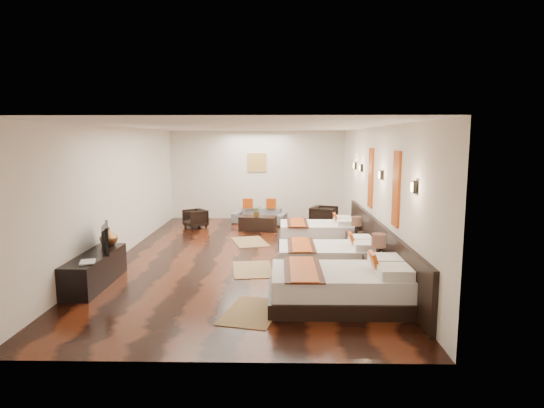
{
  "coord_description": "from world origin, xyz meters",
  "views": [
    {
      "loc": [
        0.74,
        -9.63,
        2.55
      ],
      "look_at": [
        0.56,
        0.4,
        1.1
      ],
      "focal_mm": 29.85,
      "sensor_mm": 36.0,
      "label": 1
    }
  ],
  "objects_px": {
    "tv": "(102,238)",
    "tv_console": "(95,270)",
    "nightstand_a": "(378,268)",
    "figurine": "(109,236)",
    "book": "(80,263)",
    "armchair_right": "(324,217)",
    "bed_near": "(342,287)",
    "coffee_table": "(258,223)",
    "nightstand_b": "(356,240)",
    "table_plant": "(257,211)",
    "bed_mid": "(329,257)",
    "bed_far": "(318,232)",
    "armchair_left": "(195,218)",
    "sofa": "(260,216)"
  },
  "relations": [
    {
      "from": "tv",
      "to": "table_plant",
      "type": "distance_m",
      "value": 5.2
    },
    {
      "from": "bed_near",
      "to": "tv",
      "type": "relative_size",
      "value": 2.56
    },
    {
      "from": "coffee_table",
      "to": "bed_mid",
      "type": "bearing_deg",
      "value": -67.61
    },
    {
      "from": "bed_far",
      "to": "nightstand_a",
      "type": "distance_m",
      "value": 3.47
    },
    {
      "from": "bed_near",
      "to": "coffee_table",
      "type": "bearing_deg",
      "value": 105.53
    },
    {
      "from": "armchair_left",
      "to": "armchair_right",
      "type": "xyz_separation_m",
      "value": [
        3.71,
        -0.04,
        0.05
      ]
    },
    {
      "from": "tv",
      "to": "coffee_table",
      "type": "distance_m",
      "value": 5.29
    },
    {
      "from": "book",
      "to": "armchair_left",
      "type": "xyz_separation_m",
      "value": [
        0.79,
        5.8,
        -0.3
      ]
    },
    {
      "from": "coffee_table",
      "to": "table_plant",
      "type": "xyz_separation_m",
      "value": [
        -0.02,
        -0.06,
        0.35
      ]
    },
    {
      "from": "bed_near",
      "to": "tv_console",
      "type": "bearing_deg",
      "value": 168.38
    },
    {
      "from": "nightstand_b",
      "to": "bed_mid",
      "type": "bearing_deg",
      "value": -119.31
    },
    {
      "from": "nightstand_a",
      "to": "figurine",
      "type": "relative_size",
      "value": 2.69
    },
    {
      "from": "bed_mid",
      "to": "figurine",
      "type": "relative_size",
      "value": 5.73
    },
    {
      "from": "book",
      "to": "nightstand_a",
      "type": "bearing_deg",
      "value": 7.12
    },
    {
      "from": "bed_near",
      "to": "tv",
      "type": "xyz_separation_m",
      "value": [
        -4.15,
        1.1,
        0.51
      ]
    },
    {
      "from": "bed_near",
      "to": "bed_mid",
      "type": "xyz_separation_m",
      "value": [
        -0.0,
        1.86,
        -0.03
      ]
    },
    {
      "from": "tv",
      "to": "figurine",
      "type": "distance_m",
      "value": 0.46
    },
    {
      "from": "tv",
      "to": "book",
      "type": "height_order",
      "value": "tv"
    },
    {
      "from": "bed_far",
      "to": "tv",
      "type": "distance_m",
      "value": 5.26
    },
    {
      "from": "book",
      "to": "figurine",
      "type": "relative_size",
      "value": 0.94
    },
    {
      "from": "tv_console",
      "to": "armchair_right",
      "type": "relative_size",
      "value": 2.57
    },
    {
      "from": "nightstand_b",
      "to": "table_plant",
      "type": "distance_m",
      "value": 3.39
    },
    {
      "from": "bed_mid",
      "to": "tv_console",
      "type": "xyz_separation_m",
      "value": [
        -4.19,
        -0.99,
        0.02
      ]
    },
    {
      "from": "tv",
      "to": "table_plant",
      "type": "bearing_deg",
      "value": -50.59
    },
    {
      "from": "book",
      "to": "coffee_table",
      "type": "xyz_separation_m",
      "value": [
        2.62,
        5.4,
        -0.37
      ]
    },
    {
      "from": "armchair_right",
      "to": "coffee_table",
      "type": "height_order",
      "value": "armchair_right"
    },
    {
      "from": "tv",
      "to": "book",
      "type": "bearing_deg",
      "value": 155.25
    },
    {
      "from": "figurine",
      "to": "armchair_left",
      "type": "relative_size",
      "value": 0.59
    },
    {
      "from": "armchair_left",
      "to": "table_plant",
      "type": "bearing_deg",
      "value": 37.34
    },
    {
      "from": "bed_mid",
      "to": "nightstand_a",
      "type": "distance_m",
      "value": 1.21
    },
    {
      "from": "figurine",
      "to": "book",
      "type": "bearing_deg",
      "value": -90.0
    },
    {
      "from": "figurine",
      "to": "coffee_table",
      "type": "bearing_deg",
      "value": 57.6
    },
    {
      "from": "tv",
      "to": "armchair_right",
      "type": "bearing_deg",
      "value": -63.18
    },
    {
      "from": "bed_far",
      "to": "coffee_table",
      "type": "height_order",
      "value": "bed_far"
    },
    {
      "from": "armchair_right",
      "to": "coffee_table",
      "type": "xyz_separation_m",
      "value": [
        -1.88,
        -0.37,
        -0.12
      ]
    },
    {
      "from": "tv",
      "to": "sofa",
      "type": "xyz_separation_m",
      "value": [
        2.57,
        5.63,
        -0.56
      ]
    },
    {
      "from": "bed_far",
      "to": "figurine",
      "type": "xyz_separation_m",
      "value": [
        -4.19,
        -2.74,
        0.47
      ]
    },
    {
      "from": "nightstand_a",
      "to": "tv",
      "type": "xyz_separation_m",
      "value": [
        -4.89,
        0.2,
        0.47
      ]
    },
    {
      "from": "nightstand_a",
      "to": "coffee_table",
      "type": "relative_size",
      "value": 0.93
    },
    {
      "from": "armchair_right",
      "to": "armchair_left",
      "type": "bearing_deg",
      "value": 110.91
    },
    {
      "from": "tv",
      "to": "tv_console",
      "type": "bearing_deg",
      "value": 146.86
    },
    {
      "from": "book",
      "to": "figurine",
      "type": "distance_m",
      "value": 1.28
    },
    {
      "from": "sofa",
      "to": "table_plant",
      "type": "bearing_deg",
      "value": -76.93
    },
    {
      "from": "bed_mid",
      "to": "figurine",
      "type": "xyz_separation_m",
      "value": [
        -4.19,
        -0.3,
        0.46
      ]
    },
    {
      "from": "figurine",
      "to": "tv_console",
      "type": "bearing_deg",
      "value": -90.0
    },
    {
      "from": "bed_mid",
      "to": "book",
      "type": "bearing_deg",
      "value": -159.51
    },
    {
      "from": "bed_near",
      "to": "bed_far",
      "type": "height_order",
      "value": "bed_near"
    },
    {
      "from": "coffee_table",
      "to": "table_plant",
      "type": "height_order",
      "value": "table_plant"
    },
    {
      "from": "bed_near",
      "to": "coffee_table",
      "type": "distance_m",
      "value": 5.9
    },
    {
      "from": "bed_far",
      "to": "nightstand_b",
      "type": "bearing_deg",
      "value": -55.76
    }
  ]
}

